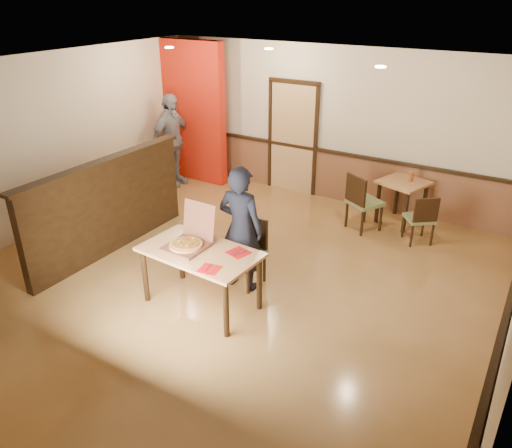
{
  "coord_description": "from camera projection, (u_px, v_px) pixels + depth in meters",
  "views": [
    {
      "loc": [
        3.44,
        -4.9,
        3.7
      ],
      "look_at": [
        0.47,
        0.0,
        0.96
      ],
      "focal_mm": 35.0,
      "sensor_mm": 36.0,
      "label": 1
    }
  ],
  "objects": [
    {
      "name": "booth_partition",
      "position": [
        108.0,
        206.0,
        7.45
      ],
      "size": [
        0.2,
        3.1,
        1.44
      ],
      "color": "black",
      "rests_on": "floor"
    },
    {
      "name": "wall_left",
      "position": [
        45.0,
        144.0,
        8.01
      ],
      "size": [
        0.0,
        7.0,
        7.0
      ],
      "primitive_type": "plane",
      "rotation": [
        1.57,
        0.0,
        1.57
      ],
      "color": "beige",
      "rests_on": "floor"
    },
    {
      "name": "floor",
      "position": [
        227.0,
        278.0,
        6.98
      ],
      "size": [
        7.0,
        7.0,
        0.0
      ],
      "primitive_type": "plane",
      "color": "tan",
      "rests_on": "ground"
    },
    {
      "name": "ceiling",
      "position": [
        221.0,
        72.0,
        5.77
      ],
      "size": [
        7.0,
        7.0,
        0.0
      ],
      "primitive_type": "plane",
      "rotation": [
        3.14,
        0.0,
        0.0
      ],
      "color": "black",
      "rests_on": "wall_back"
    },
    {
      "name": "passerby",
      "position": [
        171.0,
        141.0,
        9.9
      ],
      "size": [
        0.51,
        1.11,
        1.85
      ],
      "primitive_type": "imported",
      "rotation": [
        0.0,
        0.0,
        1.52
      ],
      "color": "gray",
      "rests_on": "floor"
    },
    {
      "name": "chair_rail_back",
      "position": [
        331.0,
        152.0,
        9.25
      ],
      "size": [
        7.0,
        0.06,
        0.06
      ],
      "primitive_type": "cube",
      "color": "black",
      "rests_on": "wall_back"
    },
    {
      "name": "side_chair_right",
      "position": [
        421.0,
        217.0,
        7.75
      ],
      "size": [
        0.57,
        0.57,
        0.82
      ],
      "rotation": [
        0.0,
        0.0,
        3.81
      ],
      "color": "olive",
      "rests_on": "floor"
    },
    {
      "name": "wainscot_back",
      "position": [
        329.0,
        175.0,
        9.47
      ],
      "size": [
        7.0,
        0.04,
        0.9
      ],
      "primitive_type": "cube",
      "color": "brown",
      "rests_on": "floor"
    },
    {
      "name": "red_accent_panel",
      "position": [
        190.0,
        112.0,
        10.05
      ],
      "size": [
        1.6,
        0.2,
        2.78
      ],
      "primitive_type": "cube",
      "color": "red",
      "rests_on": "floor"
    },
    {
      "name": "pizza_box",
      "position": [
        188.0,
        242.0,
        6.15
      ],
      "size": [
        0.48,
        0.57,
        0.5
      ],
      "rotation": [
        0.0,
        0.0,
        -0.01
      ],
      "color": "brown",
      "rests_on": "main_table"
    },
    {
      "name": "condiment",
      "position": [
        411.0,
        177.0,
        8.27
      ],
      "size": [
        0.07,
        0.07,
        0.17
      ],
      "primitive_type": "cylinder",
      "color": "#99461B",
      "rests_on": "side_table"
    },
    {
      "name": "napkin_far",
      "position": [
        238.0,
        253.0,
        6.03
      ],
      "size": [
        0.29,
        0.29,
        0.01
      ],
      "rotation": [
        0.0,
        0.0,
        -0.27
      ],
      "color": "red",
      "rests_on": "main_table"
    },
    {
      "name": "main_table",
      "position": [
        200.0,
        258.0,
        6.13
      ],
      "size": [
        1.51,
        0.92,
        0.78
      ],
      "rotation": [
        0.0,
        0.0,
        -0.06
      ],
      "color": "tan",
      "rests_on": "floor"
    },
    {
      "name": "napkin_near",
      "position": [
        209.0,
        269.0,
        5.68
      ],
      "size": [
        0.26,
        0.26,
        0.01
      ],
      "rotation": [
        0.0,
        0.0,
        0.16
      ],
      "color": "red",
      "rests_on": "main_table"
    },
    {
      "name": "spot_a",
      "position": [
        169.0,
        47.0,
        8.25
      ],
      "size": [
        0.14,
        0.14,
        0.02
      ],
      "primitive_type": "cylinder",
      "color": "beige",
      "rests_on": "ceiling"
    },
    {
      "name": "diner_chair",
      "position": [
        248.0,
        248.0,
        6.72
      ],
      "size": [
        0.49,
        0.49,
        0.93
      ],
      "rotation": [
        0.0,
        0.0,
        -0.07
      ],
      "color": "olive",
      "rests_on": "floor"
    },
    {
      "name": "spot_c",
      "position": [
        381.0,
        67.0,
        6.29
      ],
      "size": [
        0.14,
        0.14,
        0.02
      ],
      "primitive_type": "cylinder",
      "color": "beige",
      "rests_on": "ceiling"
    },
    {
      "name": "spot_b",
      "position": [
        269.0,
        49.0,
        8.08
      ],
      "size": [
        0.14,
        0.14,
        0.02
      ],
      "primitive_type": "cylinder",
      "color": "beige",
      "rests_on": "ceiling"
    },
    {
      "name": "side_table",
      "position": [
        403.0,
        191.0,
        8.38
      ],
      "size": [
        0.89,
        0.89,
        0.76
      ],
      "rotation": [
        0.0,
        0.0,
        -0.32
      ],
      "color": "tan",
      "rests_on": "floor"
    },
    {
      "name": "pizza",
      "position": [
        186.0,
        245.0,
        6.12
      ],
      "size": [
        0.45,
        0.45,
        0.03
      ],
      "primitive_type": "cylinder",
      "rotation": [
        0.0,
        0.0,
        0.09
      ],
      "color": "#F1A157",
      "rests_on": "pizza_box"
    },
    {
      "name": "wall_back",
      "position": [
        333.0,
        126.0,
        9.08
      ],
      "size": [
        7.0,
        0.0,
        7.0
      ],
      "primitive_type": "plane",
      "rotation": [
        1.57,
        0.0,
        0.0
      ],
      "color": "beige",
      "rests_on": "floor"
    },
    {
      "name": "side_chair_left",
      "position": [
        362.0,
        200.0,
        8.16
      ],
      "size": [
        0.66,
        0.66,
        0.97
      ],
      "rotation": [
        0.0,
        0.0,
        2.62
      ],
      "color": "olive",
      "rests_on": "floor"
    },
    {
      "name": "back_door",
      "position": [
        293.0,
        139.0,
        9.57
      ],
      "size": [
        0.9,
        0.06,
        2.1
      ],
      "primitive_type": "cube",
      "color": "#DDAF71",
      "rests_on": "wall_back"
    },
    {
      "name": "wainscot_right",
      "position": [
        503.0,
        333.0,
        5.17
      ],
      "size": [
        0.04,
        7.0,
        0.9
      ],
      "primitive_type": "cube",
      "color": "brown",
      "rests_on": "floor"
    },
    {
      "name": "chair_rail_right",
      "position": [
        511.0,
        294.0,
        4.97
      ],
      "size": [
        0.06,
        7.0,
        0.06
      ],
      "primitive_type": "cube",
      "color": "black",
      "rests_on": "wall_right"
    },
    {
      "name": "diner",
      "position": [
        241.0,
        229.0,
        6.46
      ],
      "size": [
        0.65,
        0.45,
        1.71
      ],
      "primitive_type": "imported",
      "rotation": [
        0.0,
        0.0,
        3.21
      ],
      "color": "black",
      "rests_on": "floor"
    }
  ]
}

